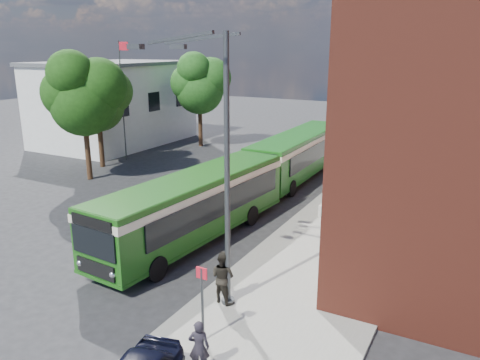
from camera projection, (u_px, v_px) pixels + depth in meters
The scene contains 14 objects.
ground at pixel (146, 254), 20.03m from camera, with size 120.00×120.00×0.00m, color #262629.
pavement at pixel (357, 221), 23.61m from camera, with size 6.00×48.00×0.15m, color gray.
kerb_line at pixel (300, 212), 25.02m from camera, with size 0.12×48.00×0.01m, color beige.
white_building at pixel (114, 103), 42.45m from camera, with size 9.40×13.40×7.30m.
flagpole at pixel (123, 96), 35.35m from camera, with size 0.95×0.10×9.00m.
street_lamp at pixel (217, 170), 14.82m from camera, with size 2.96×2.38×9.00m.
bus_stop_sign at pixel (202, 300), 13.51m from camera, with size 0.35×0.08×2.52m.
bus_front at pixel (195, 202), 21.01m from camera, with size 3.47×11.77×3.02m.
bus_rear at pixel (299, 151), 31.29m from camera, with size 2.72×12.20×3.02m.
pedestrian_a at pixel (199, 347), 12.32m from camera, with size 0.56×0.37×1.54m, color #231F28.
pedestrian_b at pixel (223, 277), 15.78m from camera, with size 0.89×0.69×1.83m, color black.
tree_left at pixel (82, 93), 29.73m from camera, with size 4.99×4.74×8.42m.
tree_mid at pixel (97, 97), 33.19m from camera, with size 4.46×4.25×7.54m.
tree_right at pixel (200, 83), 40.25m from camera, with size 4.85×4.62×8.20m.
Camera 1 is at (12.25, -14.30, 8.54)m, focal length 35.00 mm.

